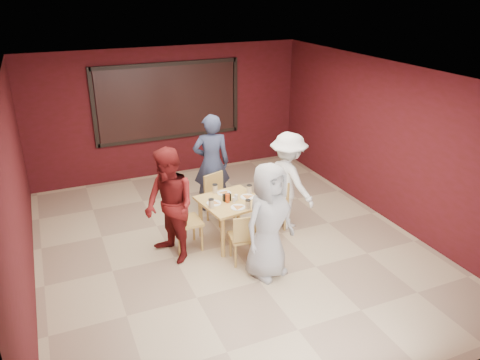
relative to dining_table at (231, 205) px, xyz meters
name	(u,v)px	position (x,y,z in m)	size (l,w,h in m)	color
floor	(230,245)	(-0.08, -0.14, -0.65)	(7.00, 7.00, 0.00)	tan
window_blinds	(169,102)	(-0.08, 3.31, 1.00)	(3.00, 0.02, 1.50)	black
dining_table	(231,205)	(0.00, 0.00, 0.00)	(1.06, 1.06, 0.89)	tan
chair_front	(245,236)	(-0.08, -0.73, -0.17)	(0.47, 0.47, 0.85)	tan
chair_back	(218,195)	(0.07, 0.78, -0.16)	(0.54, 0.54, 0.88)	tan
chair_left	(181,219)	(-0.84, 0.05, -0.10)	(0.48, 0.48, 0.97)	tan
chair_right	(274,202)	(0.85, 0.08, -0.14)	(0.53, 0.53, 0.91)	tan
diner_front	(269,221)	(0.12, -1.12, 0.22)	(0.86, 0.56, 1.75)	#9B9B9B
diner_back	(212,163)	(0.13, 1.24, 0.28)	(0.68, 0.45, 1.86)	#2E3652
diner_left	(170,206)	(-1.05, -0.13, 0.25)	(0.88, 0.68, 1.81)	#611213
diner_right	(288,181)	(1.10, 0.10, 0.21)	(1.11, 0.64, 1.72)	white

